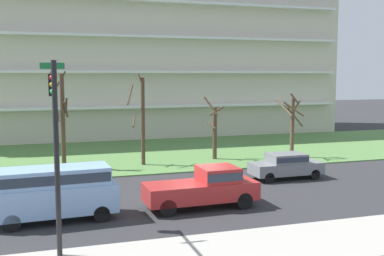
{
  "coord_description": "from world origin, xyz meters",
  "views": [
    {
      "loc": [
        -7.63,
        -23.02,
        6.36
      ],
      "look_at": [
        1.58,
        6.0,
        2.93
      ],
      "focal_mm": 44.33,
      "sensor_mm": 36.0,
      "label": 1
    }
  ],
  "objects_px": {
    "tree_left": "(63,119)",
    "traffic_signal_mast": "(55,124)",
    "tree_center": "(142,119)",
    "sedan_gray_center_left": "(286,165)",
    "tree_right": "(214,130)",
    "pickup_red_center_right": "(205,187)",
    "van_blue_near_left": "(56,189)",
    "tree_far_right": "(292,123)"
  },
  "relations": [
    {
      "from": "tree_left",
      "to": "tree_far_right",
      "type": "relative_size",
      "value": 1.32
    },
    {
      "from": "van_blue_near_left",
      "to": "pickup_red_center_right",
      "type": "relative_size",
      "value": 0.97
    },
    {
      "from": "van_blue_near_left",
      "to": "pickup_red_center_right",
      "type": "xyz_separation_m",
      "value": [
        6.91,
        0.01,
        -0.38
      ]
    },
    {
      "from": "tree_center",
      "to": "sedan_gray_center_left",
      "type": "height_order",
      "value": "tree_center"
    },
    {
      "from": "tree_center",
      "to": "pickup_red_center_right",
      "type": "distance_m",
      "value": 11.53
    },
    {
      "from": "tree_far_right",
      "to": "traffic_signal_mast",
      "type": "xyz_separation_m",
      "value": [
        -17.67,
        -14.08,
        1.9
      ]
    },
    {
      "from": "van_blue_near_left",
      "to": "tree_far_right",
      "type": "bearing_deg",
      "value": 28.28
    },
    {
      "from": "tree_right",
      "to": "traffic_signal_mast",
      "type": "relative_size",
      "value": 0.7
    },
    {
      "from": "tree_right",
      "to": "pickup_red_center_right",
      "type": "bearing_deg",
      "value": -112.26
    },
    {
      "from": "tree_far_right",
      "to": "pickup_red_center_right",
      "type": "height_order",
      "value": "tree_far_right"
    },
    {
      "from": "tree_right",
      "to": "pickup_red_center_right",
      "type": "xyz_separation_m",
      "value": [
        -4.87,
        -11.91,
        -1.23
      ]
    },
    {
      "from": "tree_center",
      "to": "van_blue_near_left",
      "type": "xyz_separation_m",
      "value": [
        -6.15,
        -11.29,
        -1.89
      ]
    },
    {
      "from": "tree_left",
      "to": "tree_right",
      "type": "bearing_deg",
      "value": 2.1
    },
    {
      "from": "tree_left",
      "to": "traffic_signal_mast",
      "type": "xyz_separation_m",
      "value": [
        -0.86,
        -14.81,
        1.18
      ]
    },
    {
      "from": "tree_far_right",
      "to": "van_blue_near_left",
      "type": "distance_m",
      "value": 20.72
    },
    {
      "from": "van_blue_near_left",
      "to": "traffic_signal_mast",
      "type": "relative_size",
      "value": 0.77
    },
    {
      "from": "tree_left",
      "to": "van_blue_near_left",
      "type": "height_order",
      "value": "tree_left"
    },
    {
      "from": "tree_far_right",
      "to": "pickup_red_center_right",
      "type": "distance_m",
      "value": 15.31
    },
    {
      "from": "tree_right",
      "to": "tree_far_right",
      "type": "bearing_deg",
      "value": -10.9
    },
    {
      "from": "tree_right",
      "to": "pickup_red_center_right",
      "type": "height_order",
      "value": "tree_right"
    },
    {
      "from": "van_blue_near_left",
      "to": "pickup_red_center_right",
      "type": "bearing_deg",
      "value": -3.09
    },
    {
      "from": "tree_center",
      "to": "sedan_gray_center_left",
      "type": "distance_m",
      "value": 10.45
    },
    {
      "from": "tree_center",
      "to": "tree_right",
      "type": "bearing_deg",
      "value": 6.34
    },
    {
      "from": "sedan_gray_center_left",
      "to": "traffic_signal_mast",
      "type": "xyz_separation_m",
      "value": [
        -13.74,
        -7.8,
        3.71
      ]
    },
    {
      "from": "traffic_signal_mast",
      "to": "pickup_red_center_right",
      "type": "bearing_deg",
      "value": 25.49
    },
    {
      "from": "tree_center",
      "to": "van_blue_near_left",
      "type": "bearing_deg",
      "value": -118.58
    },
    {
      "from": "sedan_gray_center_left",
      "to": "pickup_red_center_right",
      "type": "distance_m",
      "value": 8.16
    },
    {
      "from": "tree_center",
      "to": "van_blue_near_left",
      "type": "distance_m",
      "value": 12.99
    },
    {
      "from": "van_blue_near_left",
      "to": "sedan_gray_center_left",
      "type": "xyz_separation_m",
      "value": [
        13.72,
        4.5,
        -0.52
      ]
    },
    {
      "from": "tree_center",
      "to": "traffic_signal_mast",
      "type": "xyz_separation_m",
      "value": [
        -6.17,
        -14.58,
        1.3
      ]
    },
    {
      "from": "tree_left",
      "to": "traffic_signal_mast",
      "type": "relative_size",
      "value": 0.97
    },
    {
      "from": "tree_center",
      "to": "pickup_red_center_right",
      "type": "bearing_deg",
      "value": -86.15
    },
    {
      "from": "tree_center",
      "to": "traffic_signal_mast",
      "type": "height_order",
      "value": "traffic_signal_mast"
    },
    {
      "from": "traffic_signal_mast",
      "to": "van_blue_near_left",
      "type": "bearing_deg",
      "value": 89.62
    },
    {
      "from": "tree_left",
      "to": "tree_far_right",
      "type": "bearing_deg",
      "value": -2.48
    },
    {
      "from": "tree_left",
      "to": "traffic_signal_mast",
      "type": "bearing_deg",
      "value": -93.33
    },
    {
      "from": "pickup_red_center_right",
      "to": "traffic_signal_mast",
      "type": "height_order",
      "value": "traffic_signal_mast"
    },
    {
      "from": "tree_center",
      "to": "tree_right",
      "type": "height_order",
      "value": "tree_center"
    },
    {
      "from": "tree_left",
      "to": "tree_right",
      "type": "xyz_separation_m",
      "value": [
        10.94,
        0.4,
        -1.15
      ]
    },
    {
      "from": "tree_left",
      "to": "van_blue_near_left",
      "type": "distance_m",
      "value": 11.71
    },
    {
      "from": "tree_left",
      "to": "van_blue_near_left",
      "type": "relative_size",
      "value": 1.25
    },
    {
      "from": "tree_left",
      "to": "tree_far_right",
      "type": "height_order",
      "value": "tree_left"
    }
  ]
}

